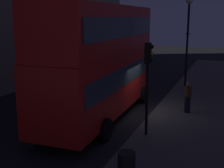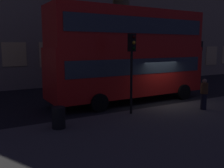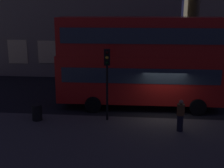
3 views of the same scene
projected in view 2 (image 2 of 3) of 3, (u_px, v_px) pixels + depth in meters
name	position (u px, v px, depth m)	size (l,w,h in m)	color
ground_plane	(162.00, 103.00, 15.36)	(80.00, 80.00, 0.00)	black
building_with_clock	(4.00, 2.00, 22.70)	(17.51, 9.18, 14.57)	gray
building_plain_facade	(166.00, 0.00, 31.41)	(17.42, 10.15, 18.14)	tan
double_decker_bus	(129.00, 51.00, 15.44)	(10.23, 3.04, 5.60)	red
traffic_light_near_kerb	(132.00, 57.00, 12.17)	(0.35, 0.38, 3.92)	black
traffic_light_far_side	(200.00, 53.00, 23.33)	(0.36, 0.38, 3.86)	black
pedestrian	(204.00, 94.00, 13.31)	(0.38, 0.38, 1.63)	black
litter_bin	(59.00, 118.00, 10.33)	(0.55, 0.55, 0.89)	black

